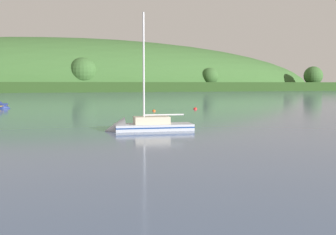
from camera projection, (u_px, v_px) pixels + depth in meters
far_shoreline_hill at (71, 90)px, 260.69m from camera, size 428.66×112.58×64.60m
sailboat_near_mooring at (142, 128)px, 41.32m from camera, size 8.68×3.09×12.59m
mooring_buoy_foreground at (195, 109)px, 75.16m from camera, size 0.68×0.68×0.76m
mooring_buoy_far_upstream at (154, 111)px, 69.92m from camera, size 0.55×0.55×0.63m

